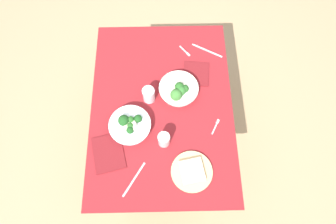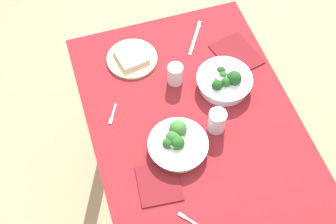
# 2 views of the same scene
# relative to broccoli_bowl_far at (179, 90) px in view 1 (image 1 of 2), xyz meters

# --- Properties ---
(ground_plane) EXTENTS (6.00, 6.00, 0.00)m
(ground_plane) POSITION_rel_broccoli_bowl_far_xyz_m (0.09, -0.10, -0.77)
(ground_plane) COLOR tan
(dining_table) EXTENTS (1.14, 0.81, 0.74)m
(dining_table) POSITION_rel_broccoli_bowl_far_xyz_m (0.09, -0.10, -0.17)
(dining_table) COLOR maroon
(dining_table) RESTS_ON ground_plane
(broccoli_bowl_far) EXTENTS (0.23, 0.23, 0.09)m
(broccoli_bowl_far) POSITION_rel_broccoli_bowl_far_xyz_m (0.00, 0.00, 0.00)
(broccoli_bowl_far) COLOR silver
(broccoli_bowl_far) RESTS_ON dining_table
(broccoli_bowl_near) EXTENTS (0.23, 0.23, 0.10)m
(broccoli_bowl_near) POSITION_rel_broccoli_bowl_far_xyz_m (0.21, -0.27, 0.00)
(broccoli_bowl_near) COLOR white
(broccoli_bowl_near) RESTS_ON dining_table
(bread_side_plate) EXTENTS (0.22, 0.22, 0.03)m
(bread_side_plate) POSITION_rel_broccoli_bowl_far_xyz_m (0.46, 0.05, -0.02)
(bread_side_plate) COLOR #D6B27A
(bread_side_plate) RESTS_ON dining_table
(water_glass_center) EXTENTS (0.06, 0.06, 0.09)m
(water_glass_center) POSITION_rel_broccoli_bowl_far_xyz_m (0.30, -0.09, 0.01)
(water_glass_center) COLOR silver
(water_glass_center) RESTS_ON dining_table
(water_glass_side) EXTENTS (0.07, 0.07, 0.10)m
(water_glass_side) POSITION_rel_broccoli_bowl_far_xyz_m (0.04, -0.17, 0.02)
(water_glass_side) COLOR silver
(water_glass_side) RESTS_ON dining_table
(fork_by_far_bowl) EXTENTS (0.09, 0.05, 0.00)m
(fork_by_far_bowl) POSITION_rel_broccoli_bowl_far_xyz_m (0.21, 0.20, -0.03)
(fork_by_far_bowl) COLOR #B7B7BC
(fork_by_far_bowl) RESTS_ON dining_table
(fork_by_near_bowl) EXTENTS (0.08, 0.07, 0.00)m
(fork_by_near_bowl) POSITION_rel_broccoli_bowl_far_xyz_m (-0.28, 0.05, -0.03)
(fork_by_near_bowl) COLOR #B7B7BC
(fork_by_near_bowl) RESTS_ON dining_table
(table_knife_left) EXTENTS (0.18, 0.12, 0.00)m
(table_knife_left) POSITION_rel_broccoli_bowl_far_xyz_m (0.50, -0.25, -0.03)
(table_knife_left) COLOR #B7B7BC
(table_knife_left) RESTS_ON dining_table
(table_knife_right) EXTENTS (0.11, 0.19, 0.00)m
(table_knife_right) POSITION_rel_broccoli_bowl_far_xyz_m (-0.29, 0.19, -0.03)
(table_knife_right) COLOR #B7B7BC
(table_knife_right) RESTS_ON dining_table
(napkin_folded_upper) EXTENTS (0.23, 0.20, 0.01)m
(napkin_folded_upper) POSITION_rel_broccoli_bowl_far_xyz_m (0.35, -0.39, -0.03)
(napkin_folded_upper) COLOR maroon
(napkin_folded_upper) RESTS_ON dining_table
(napkin_folded_lower) EXTENTS (0.18, 0.17, 0.01)m
(napkin_folded_lower) POSITION_rel_broccoli_bowl_far_xyz_m (-0.12, 0.11, -0.03)
(napkin_folded_lower) COLOR maroon
(napkin_folded_lower) RESTS_ON dining_table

